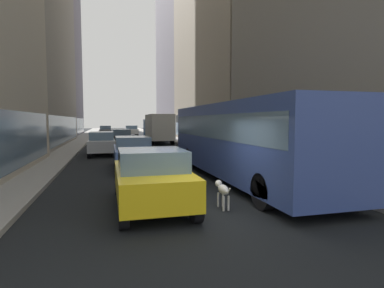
{
  "coord_description": "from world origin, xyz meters",
  "views": [
    {
      "loc": [
        -2.31,
        -7.79,
        2.39
      ],
      "look_at": [
        1.12,
        4.92,
        1.4
      ],
      "focal_mm": 28.89,
      "sensor_mm": 36.0,
      "label": 1
    }
  ],
  "objects_px": {
    "dalmatian_dog": "(222,190)",
    "car_yellow_taxi": "(151,178)",
    "transit_bus": "(240,136)",
    "car_grey_wagon": "(106,131)",
    "car_black_suv": "(121,138)",
    "car_silver_sedan": "(102,143)",
    "box_truck": "(158,128)",
    "car_blue_hatchback": "(132,152)",
    "car_white_van": "(131,131)",
    "traffic_light_near": "(287,120)"
  },
  "relations": [
    {
      "from": "car_blue_hatchback",
      "to": "car_grey_wagon",
      "type": "bearing_deg",
      "value": 92.64
    },
    {
      "from": "car_white_van",
      "to": "car_grey_wagon",
      "type": "height_order",
      "value": "same"
    },
    {
      "from": "car_black_suv",
      "to": "box_truck",
      "type": "xyz_separation_m",
      "value": [
        4.0,
        3.81,
        0.84
      ]
    },
    {
      "from": "car_black_suv",
      "to": "car_grey_wagon",
      "type": "xyz_separation_m",
      "value": [
        -1.6,
        21.13,
        -0.0
      ]
    },
    {
      "from": "car_white_van",
      "to": "dalmatian_dog",
      "type": "relative_size",
      "value": 4.49
    },
    {
      "from": "car_black_suv",
      "to": "car_grey_wagon",
      "type": "relative_size",
      "value": 1.07
    },
    {
      "from": "dalmatian_dog",
      "to": "traffic_light_near",
      "type": "relative_size",
      "value": 0.28
    },
    {
      "from": "traffic_light_near",
      "to": "car_white_van",
      "type": "bearing_deg",
      "value": 95.41
    },
    {
      "from": "dalmatian_dog",
      "to": "traffic_light_near",
      "type": "bearing_deg",
      "value": 40.69
    },
    {
      "from": "car_silver_sedan",
      "to": "car_yellow_taxi",
      "type": "bearing_deg",
      "value": -83.57
    },
    {
      "from": "car_silver_sedan",
      "to": "dalmatian_dog",
      "type": "height_order",
      "value": "car_silver_sedan"
    },
    {
      "from": "dalmatian_dog",
      "to": "traffic_light_near",
      "type": "xyz_separation_m",
      "value": [
        4.24,
        3.65,
        1.92
      ]
    },
    {
      "from": "car_white_van",
      "to": "car_silver_sedan",
      "type": "xyz_separation_m",
      "value": [
        -4.0,
        -27.88,
        -0.0
      ]
    },
    {
      "from": "car_white_van",
      "to": "car_black_suv",
      "type": "distance_m",
      "value": 21.56
    },
    {
      "from": "transit_bus",
      "to": "car_blue_hatchback",
      "type": "bearing_deg",
      "value": 135.12
    },
    {
      "from": "car_yellow_taxi",
      "to": "car_blue_hatchback",
      "type": "xyz_separation_m",
      "value": [
        0.0,
        7.07,
        0.0
      ]
    },
    {
      "from": "car_yellow_taxi",
      "to": "box_truck",
      "type": "relative_size",
      "value": 0.56
    },
    {
      "from": "car_black_suv",
      "to": "car_yellow_taxi",
      "type": "relative_size",
      "value": 1.07
    },
    {
      "from": "transit_bus",
      "to": "car_grey_wagon",
      "type": "xyz_separation_m",
      "value": [
        -5.6,
        38.69,
        -0.96
      ]
    },
    {
      "from": "car_grey_wagon",
      "to": "dalmatian_dog",
      "type": "relative_size",
      "value": 4.35
    },
    {
      "from": "transit_bus",
      "to": "car_grey_wagon",
      "type": "distance_m",
      "value": 39.11
    },
    {
      "from": "car_yellow_taxi",
      "to": "transit_bus",
      "type": "bearing_deg",
      "value": 37.64
    },
    {
      "from": "car_silver_sedan",
      "to": "traffic_light_near",
      "type": "xyz_separation_m",
      "value": [
        7.7,
        -11.2,
        1.61
      ]
    },
    {
      "from": "car_blue_hatchback",
      "to": "car_black_suv",
      "type": "bearing_deg",
      "value": 90.0
    },
    {
      "from": "dalmatian_dog",
      "to": "car_yellow_taxi",
      "type": "bearing_deg",
      "value": 160.85
    },
    {
      "from": "car_silver_sedan",
      "to": "traffic_light_near",
      "type": "height_order",
      "value": "traffic_light_near"
    },
    {
      "from": "box_truck",
      "to": "car_silver_sedan",
      "type": "bearing_deg",
      "value": -118.64
    },
    {
      "from": "car_grey_wagon",
      "to": "box_truck",
      "type": "xyz_separation_m",
      "value": [
        5.6,
        -17.33,
        0.85
      ]
    },
    {
      "from": "car_grey_wagon",
      "to": "car_yellow_taxi",
      "type": "bearing_deg",
      "value": -87.81
    },
    {
      "from": "car_black_suv",
      "to": "car_blue_hatchback",
      "type": "relative_size",
      "value": 0.97
    },
    {
      "from": "car_black_suv",
      "to": "traffic_light_near",
      "type": "distance_m",
      "value": 18.74
    },
    {
      "from": "car_silver_sedan",
      "to": "box_truck",
      "type": "height_order",
      "value": "box_truck"
    },
    {
      "from": "transit_bus",
      "to": "car_silver_sedan",
      "type": "height_order",
      "value": "transit_bus"
    },
    {
      "from": "dalmatian_dog",
      "to": "car_blue_hatchback",
      "type": "bearing_deg",
      "value": 103.55
    },
    {
      "from": "dalmatian_dog",
      "to": "traffic_light_near",
      "type": "height_order",
      "value": "traffic_light_near"
    },
    {
      "from": "transit_bus",
      "to": "car_black_suv",
      "type": "bearing_deg",
      "value": 102.83
    },
    {
      "from": "car_black_suv",
      "to": "car_yellow_taxi",
      "type": "bearing_deg",
      "value": -90.0
    },
    {
      "from": "transit_bus",
      "to": "traffic_light_near",
      "type": "xyz_separation_m",
      "value": [
        2.1,
        -0.08,
        0.66
      ]
    },
    {
      "from": "transit_bus",
      "to": "car_grey_wagon",
      "type": "height_order",
      "value": "transit_bus"
    },
    {
      "from": "car_white_van",
      "to": "traffic_light_near",
      "type": "relative_size",
      "value": 1.27
    },
    {
      "from": "box_truck",
      "to": "dalmatian_dog",
      "type": "height_order",
      "value": "box_truck"
    },
    {
      "from": "car_black_suv",
      "to": "car_grey_wagon",
      "type": "distance_m",
      "value": 21.19
    },
    {
      "from": "car_yellow_taxi",
      "to": "car_blue_hatchback",
      "type": "relative_size",
      "value": 0.9
    },
    {
      "from": "car_yellow_taxi",
      "to": "car_silver_sedan",
      "type": "relative_size",
      "value": 0.88
    },
    {
      "from": "transit_bus",
      "to": "box_truck",
      "type": "distance_m",
      "value": 21.37
    },
    {
      "from": "car_blue_hatchback",
      "to": "car_grey_wagon",
      "type": "height_order",
      "value": "same"
    },
    {
      "from": "traffic_light_near",
      "to": "dalmatian_dog",
      "type": "bearing_deg",
      "value": -139.31
    },
    {
      "from": "car_grey_wagon",
      "to": "dalmatian_dog",
      "type": "height_order",
      "value": "car_grey_wagon"
    },
    {
      "from": "car_silver_sedan",
      "to": "car_blue_hatchback",
      "type": "bearing_deg",
      "value": -77.35
    },
    {
      "from": "car_black_suv",
      "to": "car_yellow_taxi",
      "type": "distance_m",
      "value": 20.64
    }
  ]
}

